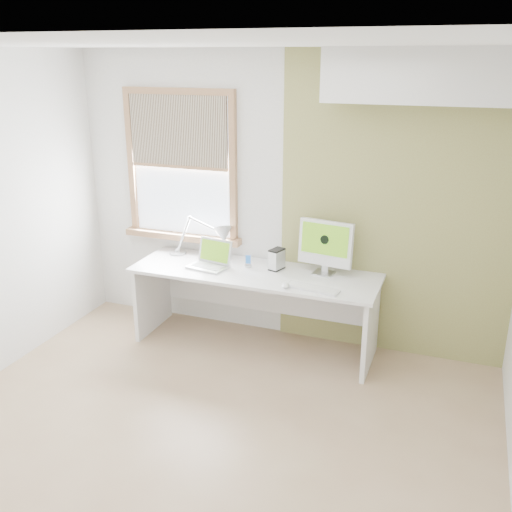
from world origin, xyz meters
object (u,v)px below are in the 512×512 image
at_px(desk_lamp, 215,237).
at_px(imac, 326,244).
at_px(desk, 257,289).
at_px(laptop, 211,260).
at_px(external_drive, 277,259).

xyz_separation_m(desk_lamp, imac, (1.07, -0.05, 0.06)).
xyz_separation_m(desk, laptop, (-0.41, -0.07, 0.25)).
xyz_separation_m(laptop, imac, (1.00, 0.19, 0.21)).
height_order(laptop, imac, imac).
bearing_deg(external_drive, desk_lamp, 170.67).
bearing_deg(desk, imac, 11.08).
bearing_deg(laptop, imac, 10.62).
bearing_deg(desk_lamp, laptop, -74.03).
xyz_separation_m(desk, external_drive, (0.17, 0.06, 0.29)).
relative_size(desk, laptop, 5.82).
relative_size(desk_lamp, laptop, 1.83).
relative_size(laptop, external_drive, 2.00).
height_order(desk, imac, imac).
bearing_deg(desk_lamp, imac, -2.72).
bearing_deg(external_drive, imac, 7.46).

